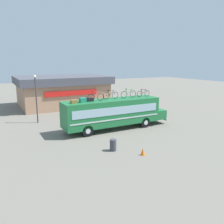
# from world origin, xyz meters

# --- Properties ---
(ground_plane) EXTENTS (120.00, 120.00, 0.00)m
(ground_plane) POSITION_xyz_m (0.00, 0.00, 0.00)
(ground_plane) COLOR slate
(bus) EXTENTS (11.49, 2.54, 3.10)m
(bus) POSITION_xyz_m (0.25, -0.00, 1.78)
(bus) COLOR #1E6B38
(bus) RESTS_ON ground
(luggage_bag_1) EXTENTS (0.54, 0.46, 0.31)m
(luggage_bag_1) POSITION_xyz_m (-4.07, -0.22, 3.25)
(luggage_bag_1) COLOR olive
(luggage_bag_1) RESTS_ON bus
(luggage_bag_2) EXTENTS (0.57, 0.49, 0.42)m
(luggage_bag_2) POSITION_xyz_m (-3.16, -0.13, 3.31)
(luggage_bag_2) COLOR #1E7F66
(luggage_bag_2) RESTS_ON bus
(luggage_bag_3) EXTENTS (0.76, 0.37, 0.34)m
(luggage_bag_3) POSITION_xyz_m (-2.42, -0.00, 3.27)
(luggage_bag_3) COLOR black
(luggage_bag_3) RESTS_ON bus
(rooftop_bicycle_1) EXTENTS (1.73, 0.44, 0.96)m
(rooftop_bicycle_1) POSITION_xyz_m (-1.80, -0.09, 3.50)
(rooftop_bicycle_1) COLOR black
(rooftop_bicycle_1) RESTS_ON bus
(rooftop_bicycle_2) EXTENTS (1.75, 0.44, 0.95)m
(rooftop_bicycle_2) POSITION_xyz_m (0.06, 0.35, 3.49)
(rooftop_bicycle_2) COLOR black
(rooftop_bicycle_2) RESTS_ON bus
(rooftop_bicycle_3) EXTENTS (1.84, 0.44, 0.98)m
(rooftop_bicycle_3) POSITION_xyz_m (2.06, 0.13, 3.50)
(rooftop_bicycle_3) COLOR black
(rooftop_bicycle_3) RESTS_ON bus
(rooftop_bicycle_4) EXTENTS (1.63, 0.44, 0.86)m
(rooftop_bicycle_4) POSITION_xyz_m (3.91, 0.08, 3.46)
(rooftop_bicycle_4) COLOR black
(rooftop_bicycle_4) RESTS_ON bus
(roadside_building) EXTENTS (13.52, 9.84, 4.59)m
(roadside_building) POSITION_xyz_m (-0.58, 15.43, 2.36)
(roadside_building) COLOR tan
(roadside_building) RESTS_ON ground
(trash_bin) EXTENTS (0.51, 0.51, 0.92)m
(trash_bin) POSITION_xyz_m (-2.71, -5.28, 0.46)
(trash_bin) COLOR #3F3F47
(trash_bin) RESTS_ON ground
(traffic_cone) EXTENTS (0.34, 0.34, 0.55)m
(traffic_cone) POSITION_xyz_m (-1.17, -7.11, 0.27)
(traffic_cone) COLOR orange
(traffic_cone) RESTS_ON ground
(street_lamp) EXTENTS (0.31, 0.31, 5.38)m
(street_lamp) POSITION_xyz_m (-6.22, 6.24, 3.18)
(street_lamp) COLOR #38383D
(street_lamp) RESTS_ON ground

